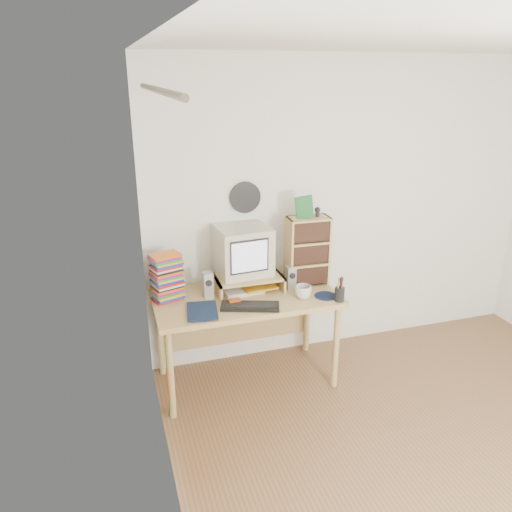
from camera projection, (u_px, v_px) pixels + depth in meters
floor at (466, 473)px, 3.12m from camera, size 3.50×3.50×0.00m
back_wall at (350, 210)px, 4.25m from camera, size 3.50×0.00×3.50m
left_wall at (175, 340)px, 2.20m from camera, size 0.00×3.50×3.50m
curtain at (170, 312)px, 2.67m from camera, size 0.00×2.20×2.20m
wall_disc at (245, 197)px, 3.91m from camera, size 0.25×0.02×0.25m
desk at (244, 308)px, 3.91m from camera, size 1.40×0.70×0.75m
monitor_riser at (248, 279)px, 3.88m from camera, size 0.52×0.30×0.12m
crt_monitor at (244, 251)px, 3.84m from camera, size 0.42×0.42×0.37m
speaker_left at (208, 285)px, 3.75m from camera, size 0.08×0.08×0.20m
speaker_right at (291, 277)px, 3.91m from camera, size 0.07×0.07×0.19m
keyboard at (250, 306)px, 3.60m from camera, size 0.44×0.27×0.03m
dvd_stack at (167, 281)px, 3.70m from camera, size 0.24×0.20×0.30m
cd_rack at (307, 251)px, 3.94m from camera, size 0.34×0.19×0.55m
mug at (303, 292)px, 3.75m from camera, size 0.15×0.15×0.10m
diary at (187, 310)px, 3.52m from camera, size 0.29×0.23×0.05m
mousepad at (326, 296)px, 3.80m from camera, size 0.22×0.22×0.00m
pen_cup at (340, 292)px, 3.70m from camera, size 0.08×0.08×0.15m
papers at (248, 288)px, 3.90m from camera, size 0.32×0.25×0.04m
red_box at (235, 302)px, 3.65m from camera, size 0.09×0.06×0.04m
game_box at (304, 207)px, 3.79m from camera, size 0.14×0.05×0.17m
webcam at (317, 212)px, 3.85m from camera, size 0.05×0.05×0.08m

